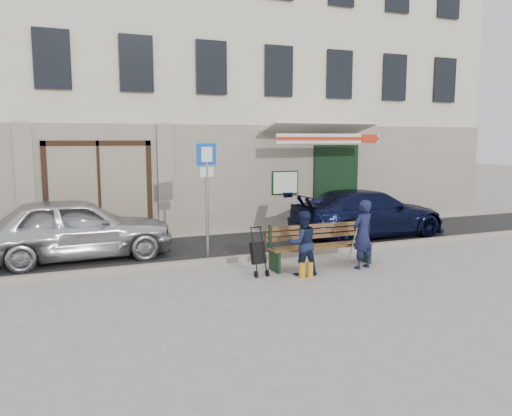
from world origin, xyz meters
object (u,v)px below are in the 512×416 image
bench (319,246)px  woman (302,243)px  parking_sign (207,182)px  car_silver (77,228)px  man (363,234)px  car_navy (368,213)px  stroller (258,254)px

bench → woman: woman is taller
parking_sign → woman: (1.44, -2.01, -1.14)m
car_silver → man: man is taller
car_silver → car_navy: bearing=-93.5°
bench → woman: size_ratio=1.79×
car_navy → man: 3.65m
car_silver → parking_sign: (2.82, -1.10, 1.06)m
parking_sign → bench: bearing=-50.0°
bench → woman: bearing=-143.9°
stroller → parking_sign: bearing=103.5°
car_silver → woman: bearing=-128.3°
car_silver → woman: car_silver is taller
car_navy → stroller: (-4.46, -2.60, -0.24)m
car_navy → parking_sign: size_ratio=1.74×
man → car_silver: bearing=-44.1°
stroller → man: bearing=-14.5°
car_navy → woman: bearing=126.4°
parking_sign → woman: bearing=-68.2°
man → parking_sign: bearing=-50.4°
car_silver → man: (5.72, -3.12, 0.01)m
car_navy → bench: size_ratio=1.96×
woman → car_navy: bearing=-136.4°
car_navy → man: man is taller
car_navy → woman: (-3.61, -2.93, -0.01)m
parking_sign → car_navy: bearing=-3.5°
man → woman: (-1.45, 0.01, -0.08)m
car_silver → stroller: car_silver is taller
bench → man: 0.98m
woman → stroller: woman is taller
woman → stroller: 0.94m
parking_sign → man: size_ratio=1.80×
man → stroller: (-2.30, 0.35, -0.31)m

